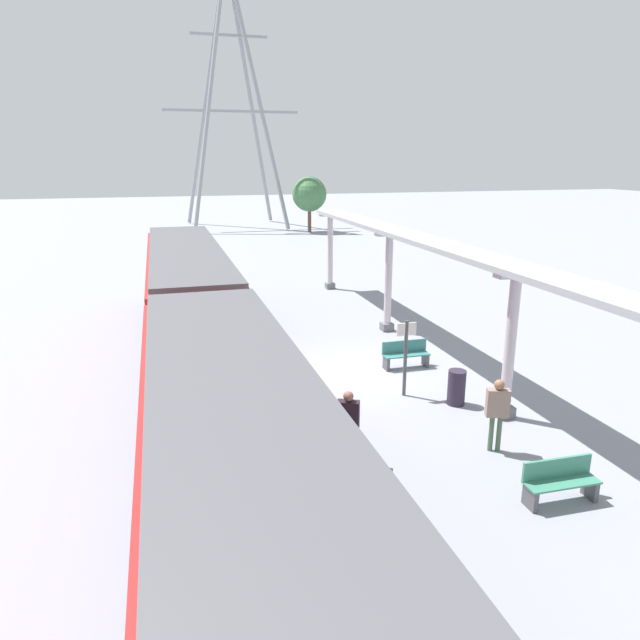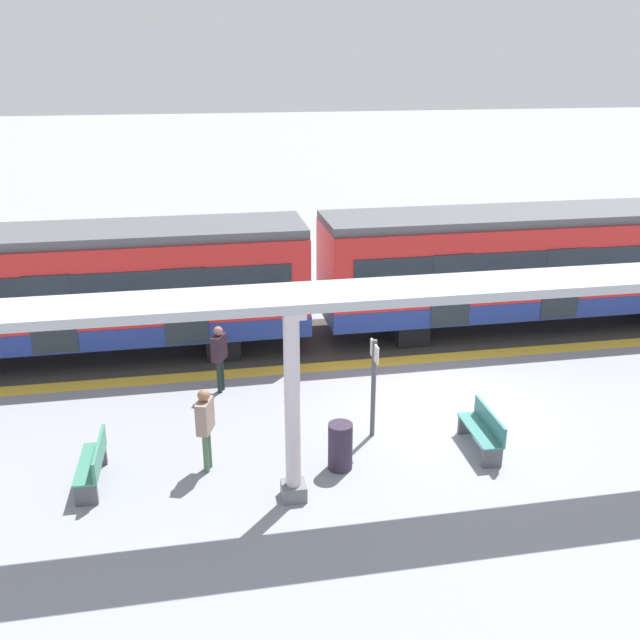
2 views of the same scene
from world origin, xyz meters
name	(u,v)px [view 1 (image 1 of 2)]	position (x,y,z in m)	size (l,w,h in m)	color
ground_plane	(355,372)	(0.00, 0.00, 0.00)	(176.00, 176.00, 0.00)	gray
tactile_edge_strip	(264,382)	(-2.86, 0.00, 0.00)	(0.54, 29.22, 0.01)	yellow
trackbed	(201,388)	(-4.73, 0.00, 0.00)	(3.20, 41.22, 0.01)	#38332D
train_near_carriage	(246,513)	(-4.73, -9.07, 1.83)	(2.65, 12.89, 3.48)	red
train_far_carriage	(188,294)	(-4.73, 4.40, 1.83)	(2.65, 12.89, 3.48)	red
canopy_pillar_second	(510,346)	(2.68, -4.04, 1.93)	(1.10, 0.44, 3.80)	slate
canopy_pillar_third	(388,282)	(2.68, 3.95, 1.93)	(1.10, 0.44, 3.80)	slate
canopy_pillar_fourth	(330,251)	(2.68, 11.63, 1.93)	(1.10, 0.44, 3.80)	slate
canopy_beam	(438,245)	(2.68, 0.11, 3.88)	(1.20, 23.84, 0.16)	#A8AAB2
bench_near_end	(405,354)	(1.71, 0.03, 0.44)	(1.51, 0.46, 0.86)	#35746E
bench_mid_platform	(560,480)	(1.55, -7.65, 0.44)	(1.51, 0.47, 0.86)	#3C8369
trash_bin	(456,387)	(1.87, -2.99, 0.48)	(0.48, 0.48, 0.97)	#2D2536
platform_info_sign	(406,351)	(0.76, -2.05, 1.33)	(0.56, 0.10, 2.20)	#4C4C51
passenger_waiting_near_edge	(348,418)	(-1.94, -5.12, 1.05)	(0.53, 0.41, 1.67)	black
passenger_by_the_benches	(497,407)	(1.45, -5.55, 1.09)	(0.55, 0.38, 1.74)	#476346
electricity_pylon	(231,96)	(1.73, 39.96, 11.85)	(12.35, 8.82, 23.32)	#93969B
tree_left_background	(309,194)	(7.58, 34.37, 3.33)	(3.05, 3.05, 4.87)	brown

